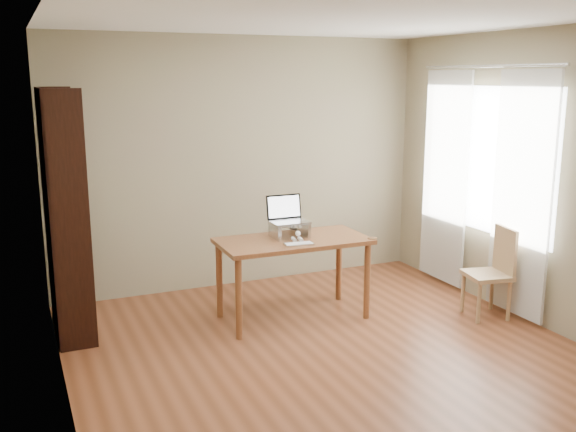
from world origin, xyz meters
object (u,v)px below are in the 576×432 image
at_px(laptop, 287,215).
at_px(keyboard, 299,244).
at_px(desk, 293,250).
at_px(cat, 291,229).
at_px(bookshelf, 66,214).
at_px(chair, 493,269).

distance_m(laptop, keyboard, 0.41).
distance_m(desk, cat, 0.21).
height_order(bookshelf, laptop, bookshelf).
bearing_deg(desk, chair, -21.19).
height_order(bookshelf, chair, bookshelf).
bearing_deg(keyboard, cat, 82.38).
relative_size(desk, laptop, 4.01).
height_order(laptop, keyboard, laptop).
xyz_separation_m(desk, keyboard, (-0.04, -0.22, 0.11)).
relative_size(laptop, keyboard, 1.29).
height_order(keyboard, cat, cat).
relative_size(keyboard, chair, 0.31).
bearing_deg(chair, laptop, 164.99).
xyz_separation_m(desk, cat, (0.03, 0.11, 0.17)).
xyz_separation_m(bookshelf, laptop, (1.89, -0.34, -0.11)).
distance_m(bookshelf, keyboard, 1.99).
relative_size(bookshelf, laptop, 6.17).
relative_size(cat, chair, 0.58).
bearing_deg(bookshelf, desk, -14.35).
xyz_separation_m(keyboard, cat, (0.07, 0.33, 0.06)).
bearing_deg(chair, cat, 165.38).
relative_size(desk, keyboard, 5.17).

